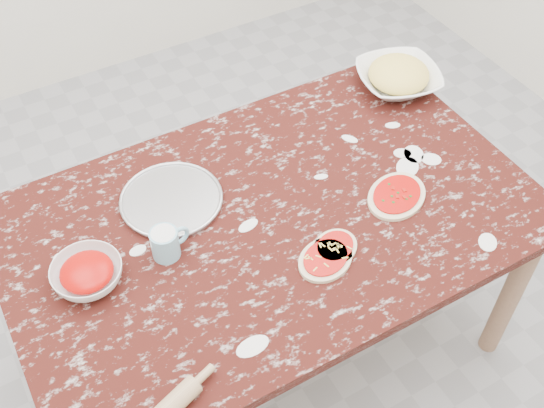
{
  "coord_description": "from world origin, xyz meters",
  "views": [
    {
      "loc": [
        -0.65,
        -1.14,
        2.26
      ],
      "look_at": [
        0.0,
        0.0,
        0.8
      ],
      "focal_mm": 43.65,
      "sensor_mm": 36.0,
      "label": 1
    }
  ],
  "objects": [
    {
      "name": "pizza_left",
      "position": [
        0.05,
        -0.23,
        0.76
      ],
      "size": [
        0.21,
        0.19,
        0.02
      ],
      "color": "beige",
      "rests_on": "worktable"
    },
    {
      "name": "sauce_bowl",
      "position": [
        -0.56,
        0.04,
        0.78
      ],
      "size": [
        0.26,
        0.26,
        0.06
      ],
      "primitive_type": "imported",
      "rotation": [
        0.0,
        0.0,
        0.38
      ],
      "color": "white",
      "rests_on": "worktable"
    },
    {
      "name": "pizza_tray",
      "position": [
        -0.24,
        0.2,
        0.76
      ],
      "size": [
        0.39,
        0.39,
        0.01
      ],
      "primitive_type": "cylinder",
      "rotation": [
        0.0,
        0.0,
        0.32
      ],
      "color": "#B2B2B7",
      "rests_on": "worktable"
    },
    {
      "name": "ground",
      "position": [
        0.0,
        0.0,
        0.0
      ],
      "size": [
        4.0,
        4.0,
        0.0
      ],
      "primitive_type": "plane",
      "color": "gray"
    },
    {
      "name": "worktable",
      "position": [
        0.0,
        0.0,
        0.67
      ],
      "size": [
        1.6,
        1.0,
        0.75
      ],
      "color": "black",
      "rests_on": "ground"
    },
    {
      "name": "flour_mug",
      "position": [
        -0.33,
        0.02,
        0.8
      ],
      "size": [
        0.12,
        0.08,
        0.09
      ],
      "color": "#81BDD4",
      "rests_on": "worktable"
    },
    {
      "name": "pizza_right",
      "position": [
        0.37,
        -0.13,
        0.76
      ],
      "size": [
        0.26,
        0.24,
        0.02
      ],
      "color": "beige",
      "rests_on": "worktable"
    },
    {
      "name": "cheese_bowl",
      "position": [
        0.71,
        0.32,
        0.79
      ],
      "size": [
        0.36,
        0.36,
        0.07
      ],
      "primitive_type": "imported",
      "rotation": [
        0.0,
        0.0,
        -0.26
      ],
      "color": "white",
      "rests_on": "worktable"
    },
    {
      "name": "pizza_mid",
      "position": [
        0.09,
        -0.2,
        0.76
      ],
      "size": [
        0.18,
        0.17,
        0.02
      ],
      "color": "beige",
      "rests_on": "worktable"
    }
  ]
}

